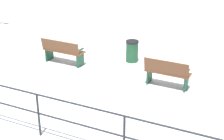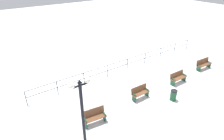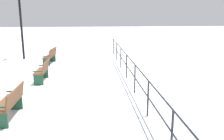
# 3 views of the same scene
# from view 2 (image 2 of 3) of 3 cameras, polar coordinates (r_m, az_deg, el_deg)

# --- Properties ---
(ground_plane) EXTENTS (80.00, 80.00, 0.00)m
(ground_plane) POSITION_cam_2_polar(r_m,az_deg,el_deg) (14.69, 14.23, -5.91)
(ground_plane) COLOR white
(ground_plane) RESTS_ON ground
(bench_nearest) EXTENTS (0.69, 1.43, 0.91)m
(bench_nearest) POSITION_cam_2_polar(r_m,az_deg,el_deg) (11.40, -5.29, -13.63)
(bench_nearest) COLOR brown
(bench_nearest) RESTS_ON ground
(bench_second) EXTENTS (0.51, 1.36, 0.92)m
(bench_second) POSITION_cam_2_polar(r_m,az_deg,el_deg) (13.35, 8.37, -6.62)
(bench_second) COLOR brown
(bench_second) RESTS_ON ground
(bench_third) EXTENTS (0.56, 1.51, 0.90)m
(bench_third) POSITION_cam_2_polar(r_m,az_deg,el_deg) (15.77, 19.10, -2.10)
(bench_third) COLOR brown
(bench_third) RESTS_ON ground
(bench_fourth) EXTENTS (0.61, 1.66, 0.92)m
(bench_fourth) POSITION_cam_2_polar(r_m,az_deg,el_deg) (18.82, 25.65, 1.66)
(bench_fourth) COLOR brown
(bench_fourth) RESTS_ON ground
(lamppost_near) EXTENTS (0.24, 0.90, 4.45)m
(lamppost_near) POSITION_cam_2_polar(r_m,az_deg,el_deg) (7.99, -8.78, -12.65)
(lamppost_near) COLOR black
(lamppost_near) RESTS_ON ground
(waterfront_railing) EXTENTS (0.05, 17.07, 1.09)m
(waterfront_railing) POSITION_cam_2_polar(r_m,az_deg,el_deg) (16.68, 4.63, 2.25)
(waterfront_railing) COLOR #26282D
(waterfront_railing) RESTS_ON ground
(trash_bin) EXTENTS (0.45, 0.45, 0.77)m
(trash_bin) POSITION_cam_2_polar(r_m,az_deg,el_deg) (13.75, 17.86, -7.16)
(trash_bin) COLOR #1E4C2D
(trash_bin) RESTS_ON ground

